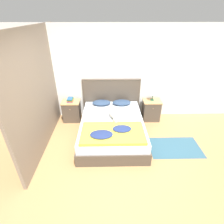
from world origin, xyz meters
TOP-DOWN VIEW (x-y plane):
  - ground_plane at (0.00, 0.00)m, footprint 16.00×16.00m
  - wall_back at (0.00, 2.13)m, footprint 9.00×0.06m
  - wall_side_left at (-1.64, 1.05)m, footprint 0.06×3.10m
  - bed at (-0.05, 1.02)m, footprint 1.55×2.03m
  - headboard at (-0.05, 2.06)m, footprint 1.63×0.06m
  - nightstand_left at (-1.19, 1.82)m, footprint 0.50×0.40m
  - nightstand_right at (1.09, 1.82)m, footprint 0.50×0.40m
  - pillow_left at (-0.33, 1.82)m, footprint 0.51×0.32m
  - pillow_right at (0.23, 1.82)m, footprint 0.51×0.32m
  - quilt at (-0.06, 0.44)m, footprint 1.34×0.78m
  - dog at (0.04, 1.16)m, footprint 0.30×0.69m
  - book_stack at (-1.20, 1.82)m, footprint 0.17×0.21m
  - table_lamp at (1.09, 1.85)m, footprint 0.20×0.20m
  - rug at (1.41, 0.56)m, footprint 1.18×0.74m

SIDE VIEW (x-z plane):
  - ground_plane at x=0.00m, z-range 0.00..0.00m
  - rug at x=1.41m, z-range 0.00..0.00m
  - bed at x=-0.05m, z-range 0.00..0.49m
  - nightstand_left at x=-1.19m, z-range 0.00..0.61m
  - nightstand_right at x=1.09m, z-range 0.00..0.61m
  - quilt at x=-0.06m, z-range 0.48..0.60m
  - pillow_left at x=-0.33m, z-range 0.50..0.62m
  - pillow_right at x=0.23m, z-range 0.50..0.62m
  - dog at x=0.04m, z-range 0.49..0.70m
  - headboard at x=-0.05m, z-range 0.02..1.19m
  - book_stack at x=-1.20m, z-range 0.61..0.71m
  - table_lamp at x=1.09m, z-range 0.68..0.98m
  - wall_back at x=0.00m, z-range 0.00..2.55m
  - wall_side_left at x=-1.64m, z-range 0.00..2.55m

